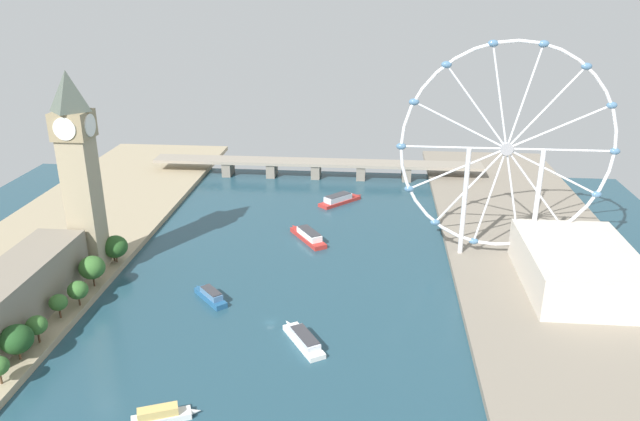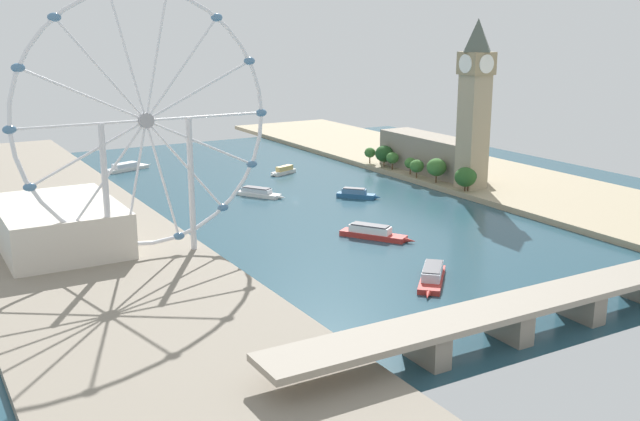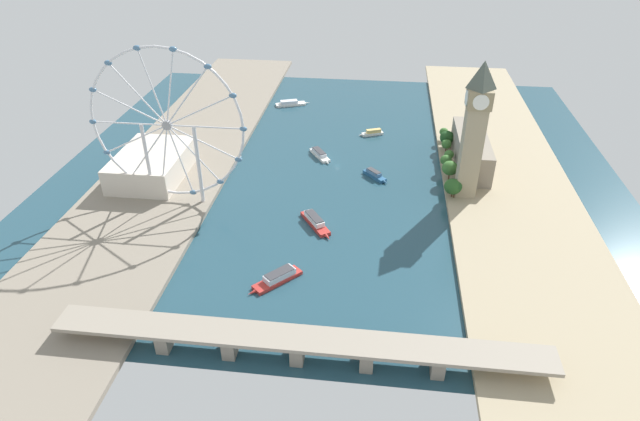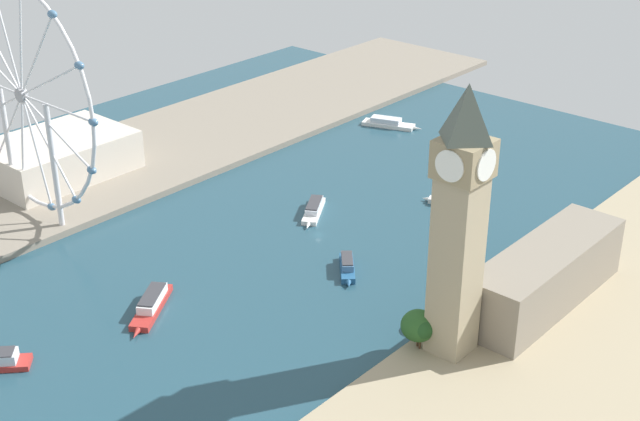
# 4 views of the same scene
# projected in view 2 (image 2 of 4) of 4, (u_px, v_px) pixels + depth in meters

# --- Properties ---
(ground_plane) EXTENTS (417.25, 417.25, 0.00)m
(ground_plane) POSITION_uv_depth(u_px,v_px,m) (296.00, 198.00, 405.19)
(ground_plane) COLOR #234756
(riverbank_left) EXTENTS (90.00, 520.00, 3.00)m
(riverbank_left) POSITION_uv_depth(u_px,v_px,m) (470.00, 173.00, 464.89)
(riverbank_left) COLOR tan
(riverbank_left) RESTS_ON ground_plane
(riverbank_right) EXTENTS (90.00, 520.00, 3.00)m
(riverbank_right) POSITION_uv_depth(u_px,v_px,m) (61.00, 226.00, 344.75)
(riverbank_right) COLOR gray
(riverbank_right) RESTS_ON ground_plane
(clock_tower) EXTENTS (16.20, 16.20, 92.13)m
(clock_tower) POSITION_uv_depth(u_px,v_px,m) (475.00, 102.00, 405.56)
(clock_tower) COLOR tan
(clock_tower) RESTS_ON riverbank_left
(parliament_block) EXTENTS (22.00, 77.99, 22.24)m
(parliament_block) POSITION_uv_depth(u_px,v_px,m) (431.00, 154.00, 458.24)
(parliament_block) COLOR gray
(parliament_block) RESTS_ON riverbank_left
(tree_row_embankment) EXTENTS (14.26, 104.73, 14.36)m
(tree_row_embankment) POSITION_uv_depth(u_px,v_px,m) (424.00, 165.00, 438.27)
(tree_row_embankment) COLOR #513823
(tree_row_embankment) RESTS_ON riverbank_left
(ferris_wheel) EXTENTS (102.36, 3.20, 103.55)m
(ferris_wheel) POSITION_uv_depth(u_px,v_px,m) (146.00, 123.00, 284.00)
(ferris_wheel) COLOR silver
(ferris_wheel) RESTS_ON riverbank_right
(riverside_hall) EXTENTS (46.08, 66.01, 18.29)m
(riverside_hall) POSITION_uv_depth(u_px,v_px,m) (59.00, 225.00, 306.45)
(riverside_hall) COLOR beige
(riverside_hall) RESTS_ON riverbank_right
(river_bridge) EXTENTS (229.25, 16.79, 11.49)m
(river_bridge) POSITION_uv_depth(u_px,v_px,m) (582.00, 294.00, 239.53)
(river_bridge) COLOR gray
(river_bridge) RESTS_ON ground_plane
(tour_boat_0) EXTENTS (33.19, 17.38, 4.92)m
(tour_boat_0) POSITION_uv_depth(u_px,v_px,m) (127.00, 167.00, 480.28)
(tour_boat_0) COLOR white
(tour_boat_0) RESTS_ON ground_plane
(tour_boat_1) EXTENTS (21.49, 11.27, 5.06)m
(tour_boat_1) POSITION_uv_depth(u_px,v_px,m) (283.00, 171.00, 468.09)
(tour_boat_1) COLOR white
(tour_boat_1) RESTS_ON ground_plane
(tour_boat_2) EXTENTS (26.98, 28.25, 5.81)m
(tour_boat_2) POSITION_uv_depth(u_px,v_px,m) (432.00, 276.00, 275.24)
(tour_boat_2) COLOR #B22D28
(tour_boat_2) RESTS_ON ground_plane
(tour_boat_3) EXTENTS (19.39, 27.78, 4.93)m
(tour_boat_3) POSITION_uv_depth(u_px,v_px,m) (259.00, 193.00, 409.17)
(tour_boat_3) COLOR white
(tour_boat_3) RESTS_ON ground_plane
(tour_boat_4) EXTENTS (19.37, 20.70, 5.45)m
(tour_boat_4) POSITION_uv_depth(u_px,v_px,m) (356.00, 194.00, 405.36)
(tour_boat_4) COLOR #235684
(tour_boat_4) RESTS_ON ground_plane
(tour_boat_5) EXTENTS (23.15, 32.08, 6.05)m
(tour_boat_5) POSITION_uv_depth(u_px,v_px,m) (373.00, 233.00, 330.57)
(tour_boat_5) COLOR #B22D28
(tour_boat_5) RESTS_ON ground_plane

